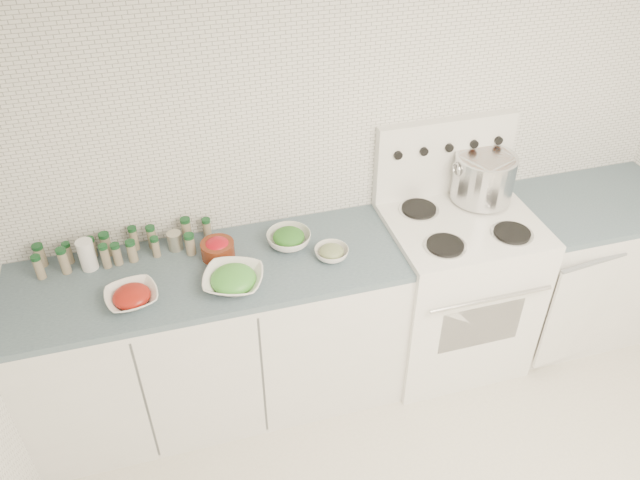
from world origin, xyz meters
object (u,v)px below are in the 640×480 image
(stove, at_px, (452,285))
(stock_pot, at_px, (484,175))
(bowl_tomato, at_px, (132,296))
(bowl_snowpea, at_px, (233,279))

(stove, bearing_deg, stock_pot, 42.22)
(stove, bearing_deg, bowl_tomato, -175.81)
(stove, distance_m, bowl_snowpea, 1.29)
(stock_pot, distance_m, bowl_snowpea, 1.41)
(stove, bearing_deg, bowl_snowpea, -173.47)
(stove, relative_size, stock_pot, 3.99)
(stock_pot, relative_size, bowl_snowpea, 0.99)
(bowl_tomato, bearing_deg, bowl_snowpea, -2.17)
(stock_pot, bearing_deg, stove, -137.78)
(stove, height_order, bowl_tomato, stove)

